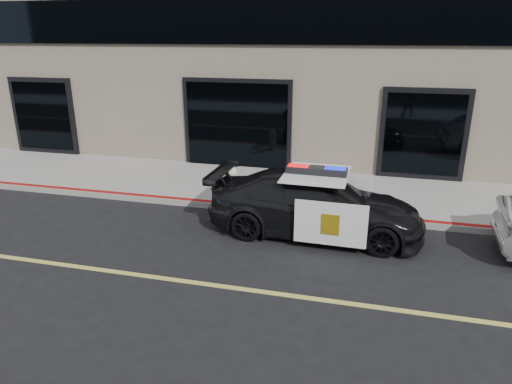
# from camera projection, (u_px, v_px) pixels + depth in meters

# --- Properties ---
(ground) EXTENTS (120.00, 120.00, 0.00)m
(ground) POSITION_uv_depth(u_px,v_px,m) (181.00, 281.00, 8.08)
(ground) COLOR black
(ground) RESTS_ON ground
(sidewalk_n) EXTENTS (60.00, 3.50, 0.15)m
(sidewalk_n) POSITION_uv_depth(u_px,v_px,m) (255.00, 186.00, 12.86)
(sidewalk_n) COLOR gray
(sidewalk_n) RESTS_ON ground
(police_car) EXTENTS (2.22, 4.68, 1.50)m
(police_car) POSITION_uv_depth(u_px,v_px,m) (315.00, 204.00, 9.84)
(police_car) COLOR black
(police_car) RESTS_ON ground
(fire_hydrant) EXTENTS (0.33, 0.45, 0.72)m
(fire_hydrant) POSITION_uv_depth(u_px,v_px,m) (232.00, 180.00, 12.03)
(fire_hydrant) COLOR white
(fire_hydrant) RESTS_ON sidewalk_n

